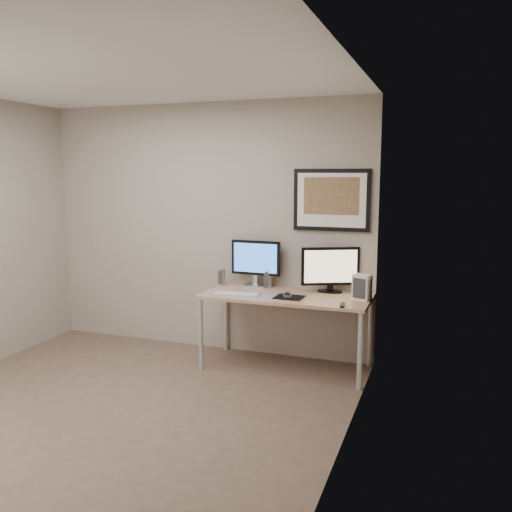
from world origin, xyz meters
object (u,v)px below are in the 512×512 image
object	(u,v)px
desk	(286,301)
monitor_large	(256,261)
framed_art	(332,200)
speaker_right	(268,279)
fan_unit	(362,287)
monitor_tv	(330,268)
speaker_left	(222,277)
keyboard	(236,294)

from	to	relation	value
desk	monitor_large	size ratio (longest dim) A/B	3.08
framed_art	monitor_large	world-z (taller)	framed_art
framed_art	speaker_right	distance (m)	1.02
monitor_large	speaker_right	world-z (taller)	monitor_large
desk	monitor_large	bearing A→B (deg)	147.57
framed_art	fan_unit	bearing A→B (deg)	-40.61
monitor_tv	speaker_left	size ratio (longest dim) A/B	3.19
monitor_tv	keyboard	xyz separation A→B (m)	(-0.82, -0.40, -0.23)
framed_art	monitor_large	distance (m)	0.98
desk	fan_unit	size ratio (longest dim) A/B	6.79
keyboard	fan_unit	distance (m)	1.18
keyboard	fan_unit	xyz separation A→B (m)	(1.16, 0.19, 0.11)
monitor_tv	fan_unit	xyz separation A→B (m)	(0.34, -0.21, -0.12)
desk	framed_art	size ratio (longest dim) A/B	2.13
speaker_left	fan_unit	size ratio (longest dim) A/B	0.71
desk	speaker_left	size ratio (longest dim) A/B	9.64
desk	framed_art	xyz separation A→B (m)	(0.35, 0.33, 0.96)
speaker_right	monitor_tv	bearing A→B (deg)	15.64
framed_art	monitor_large	size ratio (longest dim) A/B	1.44
monitor_tv	fan_unit	world-z (taller)	monitor_tv
keyboard	fan_unit	bearing A→B (deg)	4.47
framed_art	speaker_right	world-z (taller)	framed_art
speaker_right	keyboard	distance (m)	0.48
desk	monitor_tv	bearing A→B (deg)	31.75
speaker_right	speaker_left	bearing A→B (deg)	-154.17
desk	speaker_left	xyz separation A→B (m)	(-0.76, 0.21, 0.15)
monitor_tv	speaker_left	xyz separation A→B (m)	(-1.13, -0.02, -0.15)
framed_art	fan_unit	distance (m)	0.91
monitor_tv	keyboard	bearing A→B (deg)	-178.42
speaker_right	monitor_large	bearing A→B (deg)	-156.14
speaker_left	speaker_right	xyz separation A→B (m)	(0.49, 0.06, 0.00)
monitor_tv	framed_art	bearing A→B (deg)	78.53
desk	speaker_right	world-z (taller)	speaker_right
framed_art	desk	bearing A→B (deg)	-136.54
monitor_large	speaker_left	xyz separation A→B (m)	(-0.36, -0.05, -0.18)
keyboard	speaker_left	bearing A→B (deg)	124.83
speaker_left	keyboard	size ratio (longest dim) A/B	0.37
speaker_left	keyboard	xyz separation A→B (m)	(0.31, -0.38, -0.08)
monitor_large	fan_unit	bearing A→B (deg)	-10.50
desk	monitor_tv	xyz separation A→B (m)	(0.37, 0.23, 0.30)
desk	speaker_right	bearing A→B (deg)	135.29
speaker_left	keyboard	bearing A→B (deg)	-43.26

